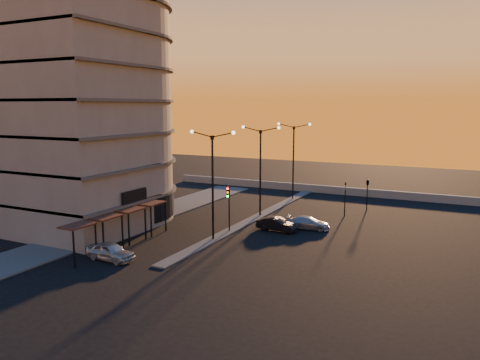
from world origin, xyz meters
name	(u,v)px	position (x,y,z in m)	size (l,w,h in m)	color
ground	(213,240)	(0.00, 0.00, 0.00)	(120.00, 120.00, 0.00)	black
sidewalk_west	(145,217)	(-10.50, 4.00, 0.06)	(5.00, 40.00, 0.12)	#454543
median	(260,215)	(0.00, 10.00, 0.06)	(1.20, 36.00, 0.12)	#454543
parapet	(322,189)	(2.00, 26.00, 0.50)	(44.00, 0.50, 1.00)	gray
building	(86,102)	(-14.00, 0.03, 11.91)	(14.35, 17.08, 25.00)	slate
streetlamp_near	(213,176)	(0.00, 0.00, 5.59)	(4.32, 0.32, 9.51)	black
streetlamp_mid	(260,164)	(0.00, 10.00, 5.59)	(4.32, 0.32, 9.51)	black
streetlamp_far	(293,155)	(0.00, 20.00, 5.59)	(4.32, 0.32, 9.51)	black
traffic_light_main	(228,201)	(0.00, 2.87, 2.89)	(0.28, 0.44, 4.25)	black
signal_east_a	(345,198)	(8.00, 14.00, 1.93)	(0.13, 0.16, 3.60)	black
signal_east_b	(368,183)	(9.50, 18.00, 3.10)	(0.42, 1.99, 3.60)	black
car_hatchback	(111,251)	(-4.27, -8.11, 0.67)	(1.59, 3.96, 1.35)	#B8BDC1
car_sedan	(277,224)	(3.79, 5.29, 0.63)	(1.33, 3.81, 1.26)	black
car_wagon	(308,223)	(6.21, 7.25, 0.59)	(1.66, 4.09, 1.19)	#ABADB3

